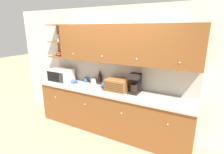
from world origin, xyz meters
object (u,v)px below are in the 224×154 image
at_px(storage_canister, 93,81).
at_px(bread_box, 117,85).
at_px(microwave, 61,75).
at_px(coffee_maker, 135,83).
at_px(mug_blue_second, 103,85).
at_px(wine_bottle, 100,78).
at_px(mug, 86,80).
at_px(bowl_stack_on_counter, 74,81).

relative_size(storage_canister, bread_box, 0.30).
relative_size(microwave, coffee_maker, 1.36).
xyz_separation_m(storage_canister, mug_blue_second, (0.35, -0.14, -0.01)).
bearing_deg(mug_blue_second, wine_bottle, 137.46).
height_order(mug, bread_box, bread_box).
distance_m(microwave, mug, 0.62).
bearing_deg(coffee_maker, storage_canister, 174.42).
bearing_deg(wine_bottle, bowl_stack_on_counter, -161.11).
distance_m(microwave, mug_blue_second, 1.17).
relative_size(mug_blue_second, coffee_maker, 0.28).
bearing_deg(coffee_maker, wine_bottle, 170.78).
height_order(mug_blue_second, coffee_maker, coffee_maker).
distance_m(microwave, bowl_stack_on_counter, 0.39).
relative_size(bowl_stack_on_counter, bread_box, 0.35).
bearing_deg(microwave, storage_canister, 12.68).
height_order(microwave, mug_blue_second, microwave).
bearing_deg(microwave, coffee_maker, 2.49).
distance_m(wine_bottle, coffee_maker, 0.91).
relative_size(microwave, mug, 4.86).
bearing_deg(bread_box, mug, 168.23).
bearing_deg(bowl_stack_on_counter, coffee_maker, 2.10).
bearing_deg(microwave, mug_blue_second, 1.90).
relative_size(storage_canister, mug_blue_second, 1.26).
height_order(microwave, wine_bottle, wine_bottle).
distance_m(mug_blue_second, bread_box, 0.34).
xyz_separation_m(mug, coffee_maker, (1.28, -0.13, 0.14)).
bearing_deg(bread_box, wine_bottle, 159.19).
bearing_deg(bowl_stack_on_counter, mug_blue_second, 0.90).
bearing_deg(mug, coffee_maker, -5.91).
bearing_deg(storage_canister, coffee_maker, -5.58).
height_order(bowl_stack_on_counter, bread_box, bread_box).
bearing_deg(storage_canister, mug, 172.59).
height_order(storage_canister, coffee_maker, coffee_maker).
xyz_separation_m(mug, mug_blue_second, (0.58, -0.17, 0.00)).
relative_size(microwave, storage_canister, 3.83).
bearing_deg(mug, bowl_stack_on_counter, -138.30).
distance_m(microwave, storage_canister, 0.84).
xyz_separation_m(storage_canister, coffee_maker, (1.05, -0.10, 0.13)).
xyz_separation_m(microwave, coffee_maker, (1.86, 0.08, 0.05)).
bearing_deg(bread_box, microwave, -179.15).
bearing_deg(mug, microwave, -159.84).
height_order(wine_bottle, bread_box, wine_bottle).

